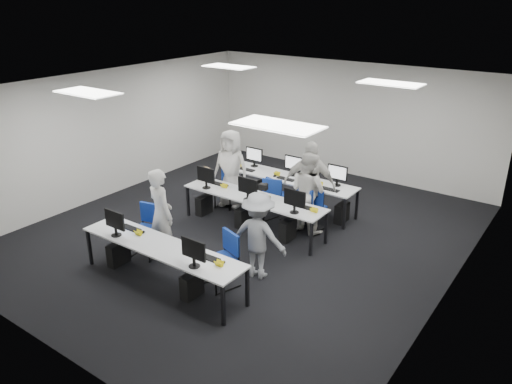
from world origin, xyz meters
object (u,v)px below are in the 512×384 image
Objects in this scene: chair_0 at (147,239)px; chair_7 at (311,215)px; chair_2 at (227,195)px; chair_4 at (310,219)px; student_2 at (231,168)px; desk_front at (161,248)px; student_0 at (161,214)px; photographer at (258,236)px; chair_6 at (274,203)px; student_3 at (309,185)px; chair_5 at (235,191)px; student_1 at (308,191)px; chair_3 at (266,206)px; chair_1 at (222,270)px; desk_mid at (253,199)px.

chair_0 reaches higher than chair_7.
chair_4 reaches higher than chair_2.
student_2 reaches higher than chair_7.
desk_front is at bearing -108.95° from chair_4.
desk_front is 0.96m from student_0.
chair_6 is at bearing -71.13° from photographer.
desk_front is 3.48m from chair_2.
chair_0 is 3.43m from student_3.
chair_5 is 0.65m from student_2.
student_1 is at bearing -111.92° from chair_7.
chair_2 is 0.99× the size of chair_4.
student_1 is at bearing -28.94° from chair_6.
chair_6 reaches higher than chair_3.
chair_1 reaches higher than desk_front.
chair_4 is at bearing 40.53° from chair_0.
student_1 reaches higher than photographer.
desk_front is at bearing 153.22° from student_0.
photographer is at bearing -146.60° from student_0.
chair_7 is (-0.05, 0.14, 0.03)m from chair_4.
chair_2 is 0.51× the size of student_1.
chair_3 is 0.47× the size of student_2.
desk_mid is 2.25m from chair_1.
chair_4 is at bearing -14.07° from chair_2.
chair_7 is 0.64m from student_3.
chair_7 reaches higher than chair_3.
desk_mid is at bearing -63.50° from chair_3.
chair_3 is at bearing -136.54° from chair_6.
student_3 is (0.90, -0.06, 0.64)m from chair_6.
chair_2 reaches higher than desk_front.
student_1 is (0.91, 0.67, 0.17)m from desk_mid.
student_0 reaches higher than desk_mid.
chair_3 is (-0.13, 0.66, -0.41)m from desk_mid.
desk_mid is 2.30m from chair_0.
chair_1 is 3.38m from chair_2.
chair_0 is at bearing 150.42° from desk_front.
student_3 is at bearing -8.15° from student_2.
desk_mid is at bearing 130.82° from chair_1.
desk_front is 3.49m from student_3.
chair_0 is 2.85m from student_2.
chair_3 is (0.87, 2.69, -0.04)m from chair_0.
chair_2 is 2.18m from chair_7.
chair_0 is at bearing -127.22° from chair_6.
student_1 is at bearing 141.89° from chair_4.
student_1 is (1.58, 2.60, -0.03)m from student_0.
chair_2 is 2.70m from student_0.
chair_0 is 0.54× the size of student_2.
student_2 is at bearing 109.08° from desk_front.
chair_6 is (-0.03, 3.44, -0.39)m from desk_front.
chair_2 is at bearing 145.97° from chair_1.
desk_front is at bearing 91.31° from student_1.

